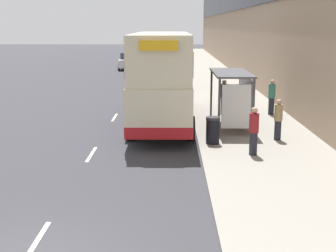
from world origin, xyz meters
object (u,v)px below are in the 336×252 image
object	(u,v)px
double_decker_bus_near	(162,77)
car_0	(129,61)
pedestrian_at_shelter	(224,97)
pedestrian_1	(254,131)
car_3	(170,53)
litter_bin	(213,130)
pedestrian_3	(278,119)
car_1	(163,77)
bus_shelter	(236,90)
car_2	(162,67)
pedestrian_2	(272,97)

from	to	relation	value
double_decker_bus_near	car_0	xyz separation A→B (m)	(-4.21, 28.54, -1.40)
pedestrian_at_shelter	pedestrian_1	xyz separation A→B (m)	(0.23, -7.64, -0.06)
car_0	car_3	xyz separation A→B (m)	(4.37, 14.86, -0.04)
double_decker_bus_near	litter_bin	distance (m)	5.06
pedestrian_3	car_1	bearing A→B (deg)	107.03
double_decker_bus_near	litter_bin	bearing A→B (deg)	-64.39
car_1	pedestrian_1	xyz separation A→B (m)	(3.57, -18.33, 0.13)
car_1	car_0	bearing A→B (deg)	103.96
bus_shelter	car_2	distance (m)	23.75
bus_shelter	pedestrian_3	xyz separation A→B (m)	(1.44, -2.22, -0.89)
pedestrian_1	car_0	bearing A→B (deg)	102.42
bus_shelter	double_decker_bus_near	world-z (taller)	double_decker_bus_near
car_1	pedestrian_2	bearing A→B (deg)	-61.35
pedestrian_at_shelter	litter_bin	xyz separation A→B (m)	(-1.07, -6.02, -0.41)
car_1	litter_bin	world-z (taller)	car_1
car_1	car_3	size ratio (longest dim) A/B	0.98
pedestrian_1	pedestrian_3	bearing A→B (deg)	58.72
double_decker_bus_near	car_2	xyz separation A→B (m)	(-0.48, 21.93, -1.46)
car_1	pedestrian_2	world-z (taller)	pedestrian_2
car_2	car_3	size ratio (longest dim) A/B	1.00
bus_shelter	pedestrian_1	world-z (taller)	bus_shelter
car_3	car_0	bearing A→B (deg)	-106.39
bus_shelter	litter_bin	xyz separation A→B (m)	(-1.22, -2.83, -1.21)
car_3	pedestrian_2	size ratio (longest dim) A/B	2.22
bus_shelter	pedestrian_2	bearing A→B (deg)	54.68
car_1	pedestrian_1	distance (m)	18.68
pedestrian_at_shelter	pedestrian_3	world-z (taller)	pedestrian_at_shelter
car_3	pedestrian_3	bearing A→B (deg)	-84.45
car_0	pedestrian_at_shelter	xyz separation A→B (m)	(7.36, -26.86, 0.19)
pedestrian_at_shelter	double_decker_bus_near	bearing A→B (deg)	-151.79
bus_shelter	pedestrian_1	xyz separation A→B (m)	(0.08, -4.45, -0.86)
car_3	pedestrian_2	xyz separation A→B (m)	(5.45, -41.64, 0.22)
bus_shelter	pedestrian_2	xyz separation A→B (m)	(2.31, 3.26, -0.81)
car_1	double_decker_bus_near	bearing A→B (deg)	-89.10
car_0	litter_bin	bearing A→B (deg)	100.83
pedestrian_1	pedestrian_3	distance (m)	2.61
bus_shelter	car_3	distance (m)	45.02
pedestrian_1	pedestrian_2	world-z (taller)	pedestrian_2
car_3	pedestrian_at_shelter	world-z (taller)	pedestrian_at_shelter
car_2	pedestrian_2	xyz separation A→B (m)	(6.09, -20.17, 0.24)
litter_bin	car_2	bearing A→B (deg)	95.56
car_1	pedestrian_at_shelter	xyz separation A→B (m)	(3.34, -10.69, 0.19)
car_3	pedestrian_1	bearing A→B (deg)	-86.26
pedestrian_2	litter_bin	bearing A→B (deg)	-120.11
car_0	pedestrian_3	xyz separation A→B (m)	(8.95, -32.26, 0.10)
car_2	litter_bin	distance (m)	26.38
car_1	pedestrian_2	size ratio (longest dim) A/B	2.18
pedestrian_2	car_1	bearing A→B (deg)	118.65
double_decker_bus_near	pedestrian_at_shelter	world-z (taller)	double_decker_bus_near
pedestrian_at_shelter	pedestrian_2	world-z (taller)	pedestrian_at_shelter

